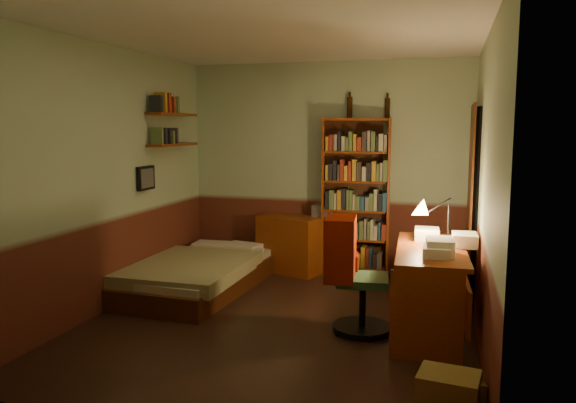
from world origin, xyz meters
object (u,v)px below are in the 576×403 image
(desk, at_px, (430,290))
(desk_lamp, at_px, (449,211))
(mini_stereo, at_px, (324,211))
(dresser, at_px, (290,244))
(cardboard_box_a, at_px, (448,395))
(cardboard_box_b, at_px, (456,393))
(office_chair, at_px, (363,285))
(bed, at_px, (198,263))
(bookshelf, at_px, (355,198))

(desk, height_order, desk_lamp, desk_lamp)
(mini_stereo, bearing_deg, dresser, -159.60)
(dresser, distance_m, cardboard_box_a, 3.67)
(desk, xyz_separation_m, cardboard_box_b, (0.22, -1.39, -0.27))
(desk_lamp, xyz_separation_m, office_chair, (-0.70, -0.42, -0.62))
(dresser, xyz_separation_m, office_chair, (1.18, -1.81, 0.07))
(desk_lamp, xyz_separation_m, cardboard_box_b, (0.09, -1.64, -0.94))
(desk, bearing_deg, cardboard_box_a, -86.64)
(bed, height_order, cardboard_box_a, bed)
(dresser, xyz_separation_m, mini_stereo, (0.40, 0.13, 0.42))
(office_chair, height_order, cardboard_box_a, office_chair)
(desk, relative_size, cardboard_box_a, 3.83)
(mini_stereo, distance_m, bookshelf, 0.43)
(mini_stereo, relative_size, desk_lamp, 0.45)
(bed, distance_m, mini_stereo, 1.70)
(cardboard_box_a, bearing_deg, desk_lamp, 91.22)
(mini_stereo, distance_m, desk_lamp, 2.14)
(desk_lamp, bearing_deg, desk, -114.16)
(bed, distance_m, desk, 2.61)
(desk, bearing_deg, dresser, 133.60)
(dresser, distance_m, bookshelf, 1.00)
(mini_stereo, relative_size, cardboard_box_a, 0.71)
(bookshelf, bearing_deg, mini_stereo, 166.24)
(desk, xyz_separation_m, desk_lamp, (0.14, 0.24, 0.67))
(desk, bearing_deg, bookshelf, 115.79)
(cardboard_box_b, bearing_deg, office_chair, 122.87)
(bookshelf, bearing_deg, office_chair, -86.38)
(dresser, relative_size, cardboard_box_b, 2.55)
(desk, relative_size, cardboard_box_b, 4.55)
(mini_stereo, bearing_deg, desk, -49.63)
(bookshelf, distance_m, desk_lamp, 1.84)
(bed, xyz_separation_m, cardboard_box_b, (2.75, -2.02, -0.19))
(cardboard_box_b, bearing_deg, bookshelf, 110.70)
(cardboard_box_a, bearing_deg, mini_stereo, 115.10)
(bed, height_order, office_chair, office_chair)
(desk, xyz_separation_m, office_chair, (-0.57, -0.17, 0.05))
(dresser, bearing_deg, desk_lamp, -17.07)
(mini_stereo, relative_size, cardboard_box_b, 0.84)
(dresser, bearing_deg, bed, -108.41)
(bed, distance_m, dresser, 1.28)
(cardboard_box_b, bearing_deg, dresser, 122.99)
(bookshelf, distance_m, cardboard_box_a, 3.50)
(dresser, distance_m, mini_stereo, 0.59)
(dresser, relative_size, desk_lamp, 1.36)
(bed, bearing_deg, cardboard_box_a, -34.85)
(bed, distance_m, cardboard_box_b, 3.42)
(cardboard_box_a, bearing_deg, office_chair, 119.40)
(bookshelf, bearing_deg, bed, -153.15)
(bed, bearing_deg, desk_lamp, -4.98)
(dresser, distance_m, office_chair, 2.16)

